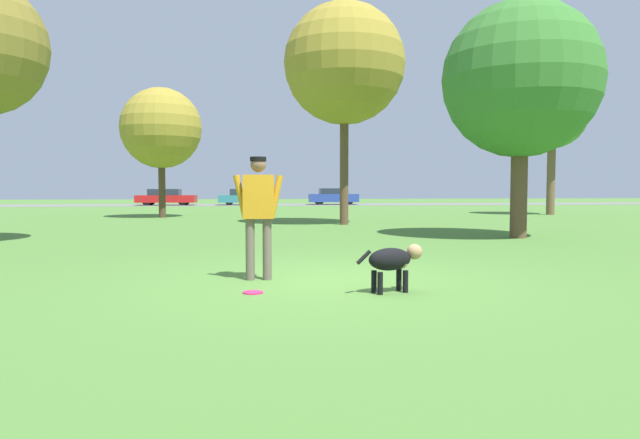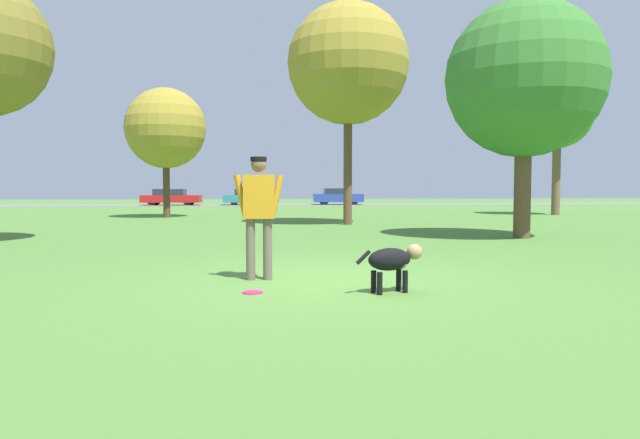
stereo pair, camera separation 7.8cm
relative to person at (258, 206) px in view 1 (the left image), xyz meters
name	(u,v)px [view 1 (the left image)]	position (x,y,z in m)	size (l,w,h in m)	color
ground_plane	(325,280)	(0.94, -0.14, -1.06)	(120.00, 120.00, 0.00)	#4C7A33
far_road_strip	(263,205)	(0.94, 36.70, -1.06)	(120.00, 6.00, 0.01)	slate
person	(258,206)	(0.00, 0.00, 0.00)	(0.72, 0.24, 1.77)	#665B4C
dog	(393,260)	(1.68, -1.20, -0.65)	(0.94, 0.45, 0.60)	black
frisbee	(253,292)	(-0.09, -1.04, -1.05)	(0.26, 0.26, 0.02)	#E52366
tree_far_left	(161,128)	(-3.98, 17.93, 2.90)	(3.56, 3.56, 5.76)	#4C3826
tree_mid_center	(344,64)	(3.28, 12.11, 4.68)	(4.33, 4.33, 7.92)	brown
tree_near_right	(521,80)	(6.96, 6.10, 3.09)	(4.09, 4.09, 6.21)	brown
tree_far_right	(552,115)	(14.65, 18.29, 3.82)	(3.34, 3.34, 6.60)	brown
parked_car_red	(166,197)	(-6.41, 36.35, -0.44)	(4.50, 2.03, 1.24)	red
parked_car_teal	(245,197)	(-0.40, 36.37, -0.44)	(4.34, 1.94, 1.24)	teal
parked_car_blue	(333,196)	(6.52, 36.64, -0.42)	(3.91, 1.91, 1.29)	#284293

